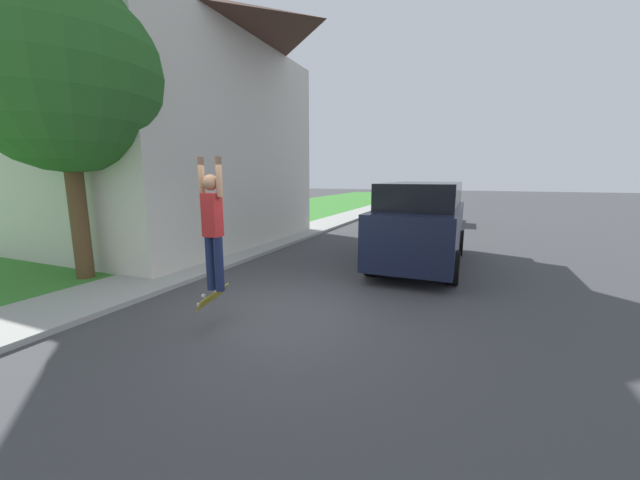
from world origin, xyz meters
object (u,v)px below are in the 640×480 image
Objects in this scene: skateboard at (213,296)px; skateboarder at (213,223)px; car_down_street at (425,210)px; suv_parked at (422,222)px; lawn_tree_near at (62,76)px.

skateboarder is at bearing -30.34° from skateboard.
car_down_street is 2.06× the size of skateboarder.
suv_parked is 5.97m from skateboard.
car_down_street is (5.77, 13.79, -3.72)m from lawn_tree_near.
skateboard is (4.25, -0.79, -3.92)m from lawn_tree_near.
skateboard is at bearing -10.51° from lawn_tree_near.
lawn_tree_near is 1.52× the size of car_down_street.
skateboarder is (4.40, -0.87, -2.73)m from lawn_tree_near.
skateboard is at bearing -115.01° from suv_parked.
lawn_tree_near is 15.40m from car_down_street.
car_down_street is at bearing 84.06° from skateboard.
lawn_tree_near reaches higher than skateboarder.
lawn_tree_near is 8.78m from suv_parked.
skateboard is (-2.51, -5.38, -0.69)m from suv_parked.
car_down_street is (-0.99, 9.20, -0.49)m from suv_parked.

